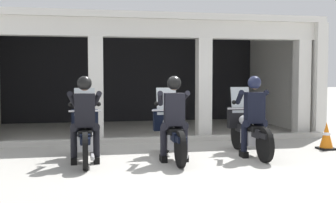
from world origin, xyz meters
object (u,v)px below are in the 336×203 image
Objects in this scene: traffic_cone_flank at (326,136)px; police_officer_center at (174,111)px; police_officer_left at (85,112)px; motorcycle_right at (248,130)px; motorcycle_left at (85,134)px; motorcycle_center at (171,133)px; police_officer_right at (254,109)px.

police_officer_center is at bearing -170.26° from traffic_cone_flank.
police_officer_center is (1.61, -0.12, 0.00)m from police_officer_left.
police_officer_left is at bearing -170.07° from motorcycle_right.
motorcycle_left is at bearing 104.34° from police_officer_left.
motorcycle_center is 3.51m from traffic_cone_flank.
police_officer_left is (-0.00, -0.28, 0.44)m from motorcycle_left.
police_officer_left reaches higher than motorcycle_center.
motorcycle_left is at bearing -170.40° from motorcycle_center.
motorcycle_right is at bearing 18.02° from motorcycle_center.
police_officer_center and police_officer_right have the same top height.
police_officer_right is at bearing 7.99° from motorcycle_center.
motorcycle_left is 1.00× the size of motorcycle_right.
motorcycle_left is 1.29× the size of police_officer_left.
motorcycle_right is 1.89m from traffic_cone_flank.
traffic_cone_flank is at bearing 19.55° from police_officer_right.
motorcycle_center is (1.61, -0.12, 0.00)m from motorcycle_left.
motorcycle_center is (1.62, 0.16, -0.44)m from police_officer_left.
police_officer_left is 0.78× the size of motorcycle_center.
police_officer_right is at bearing -85.20° from motorcycle_right.
police_officer_center is 1.00× the size of police_officer_right.
police_officer_center reaches higher than motorcycle_left.
police_officer_center is 0.78× the size of motorcycle_right.
police_officer_right is (3.23, -0.29, 0.44)m from motorcycle_left.
traffic_cone_flank is (1.87, 0.48, -0.65)m from police_officer_right.
police_officer_right is at bearing -165.51° from traffic_cone_flank.
motorcycle_right is at bearing -173.88° from traffic_cone_flank.
police_officer_left is 3.23m from police_officer_right.
motorcycle_center is 1.29× the size of police_officer_right.
police_officer_left and police_officer_center have the same top height.
police_officer_center reaches higher than motorcycle_center.
traffic_cone_flank is (5.10, 0.48, -0.65)m from police_officer_left.
motorcycle_left is at bearing 179.81° from police_officer_center.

